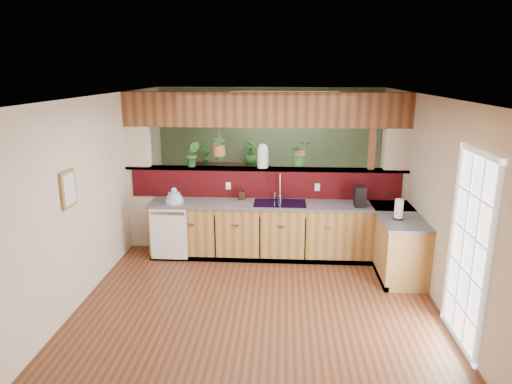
# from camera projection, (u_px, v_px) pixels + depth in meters

# --- Properties ---
(ground) EXTENTS (4.60, 7.00, 0.01)m
(ground) POSITION_uv_depth(u_px,v_px,m) (261.00, 283.00, 6.50)
(ground) COLOR #562D1A
(ground) RESTS_ON ground
(ceiling) EXTENTS (4.60, 7.00, 0.01)m
(ceiling) POSITION_uv_depth(u_px,v_px,m) (261.00, 97.00, 5.83)
(ceiling) COLOR brown
(ceiling) RESTS_ON ground
(wall_back) EXTENTS (4.60, 0.02, 2.60)m
(wall_back) POSITION_uv_depth(u_px,v_px,m) (270.00, 151.00, 9.54)
(wall_back) COLOR beige
(wall_back) RESTS_ON ground
(wall_front) EXTENTS (4.60, 0.02, 2.60)m
(wall_front) POSITION_uv_depth(u_px,v_px,m) (231.00, 345.00, 2.79)
(wall_front) COLOR beige
(wall_front) RESTS_ON ground
(wall_left) EXTENTS (0.02, 7.00, 2.60)m
(wall_left) POSITION_uv_depth(u_px,v_px,m) (95.00, 192.00, 6.30)
(wall_left) COLOR beige
(wall_left) RESTS_ON ground
(wall_right) EXTENTS (0.02, 7.00, 2.60)m
(wall_right) POSITION_uv_depth(u_px,v_px,m) (434.00, 198.00, 6.03)
(wall_right) COLOR beige
(wall_right) RESTS_ON ground
(pass_through_partition) EXTENTS (4.60, 0.21, 2.60)m
(pass_through_partition) POSITION_uv_depth(u_px,v_px,m) (267.00, 180.00, 7.49)
(pass_through_partition) COLOR beige
(pass_through_partition) RESTS_ON ground
(pass_through_ledge) EXTENTS (4.60, 0.21, 0.04)m
(pass_through_ledge) POSITION_uv_depth(u_px,v_px,m) (265.00, 169.00, 7.45)
(pass_through_ledge) COLOR brown
(pass_through_ledge) RESTS_ON ground
(header_beam) EXTENTS (4.60, 0.15, 0.55)m
(header_beam) POSITION_uv_depth(u_px,v_px,m) (266.00, 110.00, 7.20)
(header_beam) COLOR brown
(header_beam) RESTS_ON ground
(sage_backwall) EXTENTS (4.55, 0.02, 2.55)m
(sage_backwall) POSITION_uv_depth(u_px,v_px,m) (270.00, 151.00, 9.52)
(sage_backwall) COLOR #526948
(sage_backwall) RESTS_ON ground
(countertop) EXTENTS (4.14, 1.52, 0.90)m
(countertop) POSITION_uv_depth(u_px,v_px,m) (317.00, 233.00, 7.17)
(countertop) COLOR olive
(countertop) RESTS_ON ground
(dishwasher) EXTENTS (0.58, 0.03, 0.82)m
(dishwasher) POSITION_uv_depth(u_px,v_px,m) (168.00, 234.00, 7.11)
(dishwasher) COLOR white
(dishwasher) RESTS_ON ground
(navy_sink) EXTENTS (0.82, 0.50, 0.18)m
(navy_sink) POSITION_uv_depth(u_px,v_px,m) (280.00, 208.00, 7.21)
(navy_sink) COLOR black
(navy_sink) RESTS_ON countertop
(french_door) EXTENTS (0.06, 1.02, 2.16)m
(french_door) POSITION_uv_depth(u_px,v_px,m) (468.00, 253.00, 4.84)
(french_door) COLOR white
(french_door) RESTS_ON ground
(framed_print) EXTENTS (0.04, 0.35, 0.45)m
(framed_print) POSITION_uv_depth(u_px,v_px,m) (69.00, 189.00, 5.47)
(framed_print) COLOR olive
(framed_print) RESTS_ON wall_left
(faucet) EXTENTS (0.20, 0.20, 0.45)m
(faucet) POSITION_uv_depth(u_px,v_px,m) (280.00, 186.00, 7.28)
(faucet) COLOR #B7B7B2
(faucet) RESTS_ON countertop
(dish_stack) EXTENTS (0.29, 0.29, 0.25)m
(dish_stack) POSITION_uv_depth(u_px,v_px,m) (174.00, 198.00, 7.18)
(dish_stack) COLOR #A8B7D9
(dish_stack) RESTS_ON countertop
(soap_dispenser) EXTENTS (0.11, 0.12, 0.21)m
(soap_dispenser) POSITION_uv_depth(u_px,v_px,m) (241.00, 193.00, 7.37)
(soap_dispenser) COLOR #332212
(soap_dispenser) RESTS_ON countertop
(coffee_maker) EXTENTS (0.17, 0.28, 0.31)m
(coffee_maker) POSITION_uv_depth(u_px,v_px,m) (360.00, 197.00, 7.02)
(coffee_maker) COLOR black
(coffee_maker) RESTS_ON countertop
(paper_towel) EXTENTS (0.14, 0.14, 0.31)m
(paper_towel) POSITION_uv_depth(u_px,v_px,m) (399.00, 210.00, 6.39)
(paper_towel) COLOR black
(paper_towel) RESTS_ON countertop
(glass_jar) EXTENTS (0.18, 0.18, 0.40)m
(glass_jar) POSITION_uv_depth(u_px,v_px,m) (263.00, 156.00, 7.39)
(glass_jar) COLOR silver
(glass_jar) RESTS_ON pass_through_ledge
(ledge_plant_left) EXTENTS (0.25, 0.21, 0.42)m
(ledge_plant_left) POSITION_uv_depth(u_px,v_px,m) (193.00, 154.00, 7.46)
(ledge_plant_left) COLOR #256222
(ledge_plant_left) RESTS_ON pass_through_ledge
(hanging_plant_a) EXTENTS (0.26, 0.22, 0.54)m
(hanging_plant_a) POSITION_uv_depth(u_px,v_px,m) (219.00, 141.00, 7.38)
(hanging_plant_a) COLOR brown
(hanging_plant_a) RESTS_ON header_beam
(hanging_plant_b) EXTENTS (0.42, 0.38, 0.54)m
(hanging_plant_b) POSITION_uv_depth(u_px,v_px,m) (300.00, 143.00, 7.30)
(hanging_plant_b) COLOR brown
(hanging_plant_b) RESTS_ON header_beam
(shelving_console) EXTENTS (1.71, 0.96, 1.10)m
(shelving_console) POSITION_uv_depth(u_px,v_px,m) (230.00, 190.00, 9.55)
(shelving_console) COLOR black
(shelving_console) RESTS_ON ground
(shelf_plant_a) EXTENTS (0.22, 0.15, 0.42)m
(shelf_plant_a) POSITION_uv_depth(u_px,v_px,m) (206.00, 154.00, 9.39)
(shelf_plant_a) COLOR #256222
(shelf_plant_a) RESTS_ON shelving_console
(shelf_plant_b) EXTENTS (0.33, 0.33, 0.50)m
(shelf_plant_b) POSITION_uv_depth(u_px,v_px,m) (251.00, 153.00, 9.32)
(shelf_plant_b) COLOR #256222
(shelf_plant_b) RESTS_ON shelving_console
(floor_plant) EXTENTS (0.69, 0.60, 0.75)m
(floor_plant) POSITION_uv_depth(u_px,v_px,m) (314.00, 210.00, 8.58)
(floor_plant) COLOR #256222
(floor_plant) RESTS_ON ground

